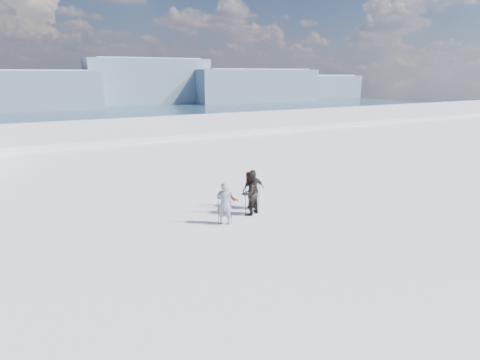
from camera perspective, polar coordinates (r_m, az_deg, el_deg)
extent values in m
plane|color=white|center=(74.95, -18.20, -3.03)|extent=(220.00, 208.01, 71.62)
cube|color=white|center=(43.42, -13.37, -1.06)|extent=(180.00, 16.00, 14.00)
plane|color=#28465C|center=(302.90, -24.74, 7.75)|extent=(820.00, 820.00, 0.00)
cube|color=slate|center=(452.02, -31.01, 11.64)|extent=(160.00, 80.00, 38.00)
cube|color=white|center=(451.70, -31.31, 13.65)|extent=(136.00, 70.00, 8.00)
cube|color=slate|center=(492.93, -14.06, 14.39)|extent=(140.00, 80.00, 52.00)
cube|color=white|center=(493.00, -14.25, 17.06)|extent=(119.00, 70.00, 8.00)
cube|color=slate|center=(510.31, 1.60, 14.21)|extent=(160.00, 80.00, 40.00)
cube|color=white|center=(510.07, 1.61, 16.12)|extent=(136.00, 70.00, 8.00)
cube|color=slate|center=(600.21, 10.67, 13.84)|extent=(130.00, 80.00, 32.00)
cube|color=white|center=(599.92, 10.74, 15.08)|extent=(110.50, 70.00, 8.00)
imported|color=gray|center=(15.05, -2.40, -3.56)|extent=(0.76, 0.67, 1.76)
imported|color=black|center=(16.01, 1.44, -2.05)|extent=(1.14, 1.03, 1.91)
imported|color=black|center=(16.73, 2.05, -1.44)|extent=(1.06, 0.44, 1.81)
cube|color=#DD4214|center=(16.63, 1.68, 2.66)|extent=(0.39, 0.22, 0.54)
cylinder|color=black|center=(14.99, -3.31, -4.88)|extent=(0.02, 0.02, 1.16)
cylinder|color=black|center=(15.20, -1.37, -4.21)|extent=(0.02, 0.02, 1.33)
cylinder|color=black|center=(15.93, 0.86, -3.26)|extent=(0.02, 0.02, 1.31)
cylinder|color=black|center=(16.19, 2.30, -2.96)|extent=(0.02, 0.02, 1.31)
cylinder|color=black|center=(16.58, 1.41, -2.41)|extent=(0.02, 0.02, 1.36)
cylinder|color=black|center=(16.83, 2.91, -2.53)|extent=(0.02, 0.02, 1.14)
cube|color=black|center=(18.68, -1.78, -2.42)|extent=(0.31, 1.70, 0.03)
cube|color=black|center=(18.73, -1.39, -2.36)|extent=(0.46, 1.68, 0.03)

